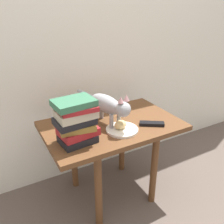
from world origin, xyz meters
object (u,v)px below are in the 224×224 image
at_px(side_table, 112,135).
at_px(plate, 122,130).
at_px(bread_roll, 120,125).
at_px(cat, 109,105).
at_px(tv_remote, 152,124).
at_px(book_stack, 76,121).

height_order(side_table, plate, plate).
xyz_separation_m(plate, bread_roll, (-0.01, 0.01, 0.03)).
relative_size(cat, tv_remote, 3.13).
relative_size(plate, book_stack, 0.77).
xyz_separation_m(side_table, tv_remote, (0.21, -0.14, 0.09)).
relative_size(bread_roll, tv_remote, 0.53).
bearing_deg(plate, tv_remote, -8.43).
distance_m(plate, bread_roll, 0.03).
distance_m(side_table, cat, 0.21).
bearing_deg(book_stack, bread_roll, -0.89).
bearing_deg(tv_remote, side_table, 179.48).
xyz_separation_m(side_table, bread_roll, (0.00, -0.10, 0.12)).
bearing_deg(bread_roll, side_table, 90.50).
bearing_deg(book_stack, tv_remote, -4.86).
distance_m(side_table, tv_remote, 0.26).
relative_size(plate, tv_remote, 1.27).
xyz_separation_m(side_table, plate, (0.01, -0.11, 0.09)).
distance_m(bread_roll, cat, 0.13).
height_order(side_table, cat, cat).
height_order(book_stack, tv_remote, book_stack).
bearing_deg(cat, tv_remote, -29.37).
xyz_separation_m(cat, tv_remote, (0.23, -0.13, -0.12)).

